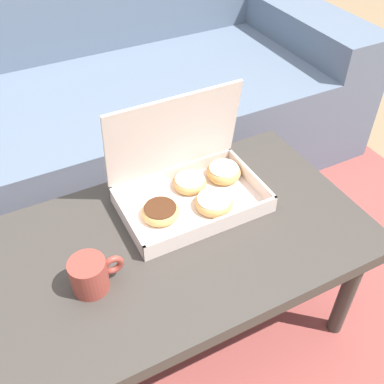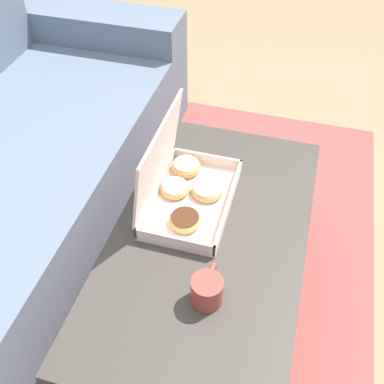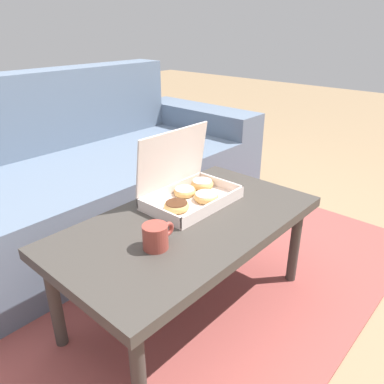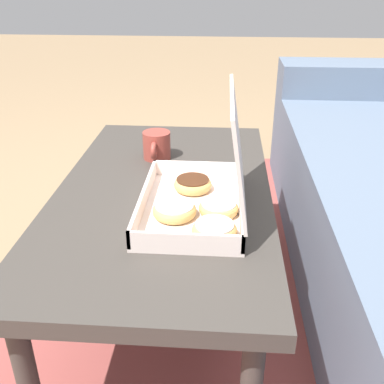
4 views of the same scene
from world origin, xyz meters
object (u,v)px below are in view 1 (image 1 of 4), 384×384
object	(u,v)px
pastry_box	(191,183)
coffee_mug	(90,275)
coffee_table	(168,252)
couch	(73,113)

from	to	relation	value
pastry_box	coffee_mug	distance (m)	0.37
coffee_table	pastry_box	world-z (taller)	pastry_box
coffee_table	pastry_box	xyz separation A→B (m)	(0.13, 0.11, 0.10)
coffee_table	coffee_mug	distance (m)	0.23
coffee_table	coffee_mug	xyz separation A→B (m)	(-0.21, -0.05, 0.09)
couch	coffee_table	size ratio (longest dim) A/B	2.28
couch	pastry_box	bearing A→B (deg)	-80.91
coffee_table	coffee_mug	bearing A→B (deg)	-167.19
couch	coffee_table	world-z (taller)	couch
couch	coffee_mug	world-z (taller)	couch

